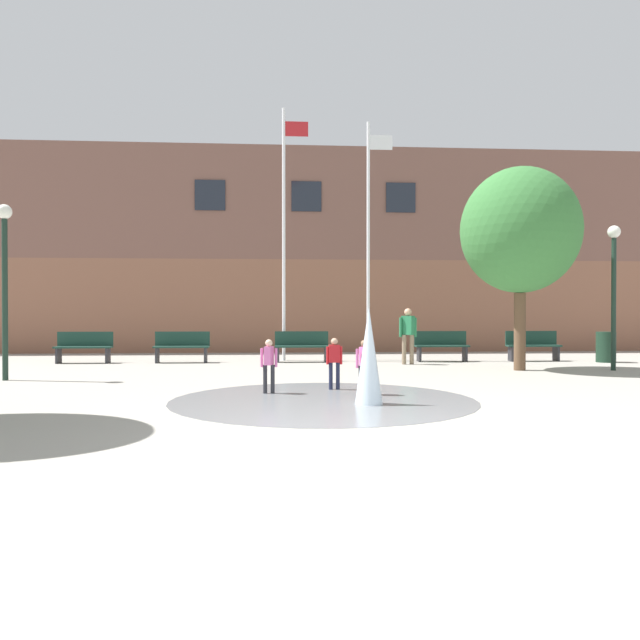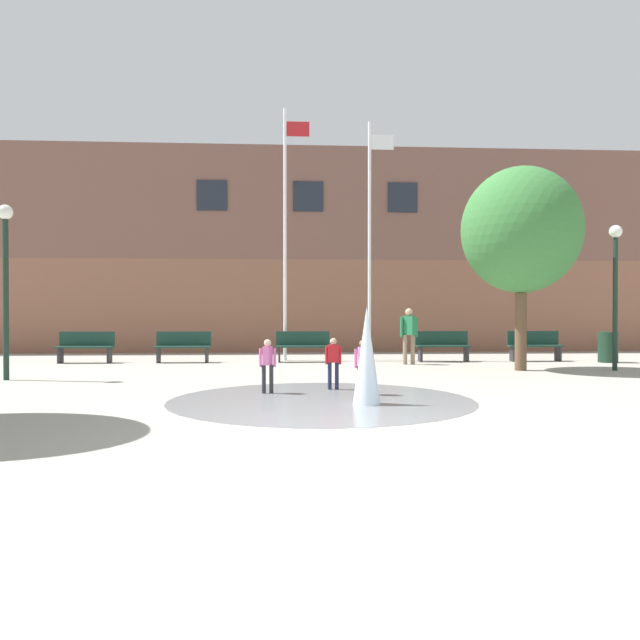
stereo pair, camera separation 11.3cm
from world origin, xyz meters
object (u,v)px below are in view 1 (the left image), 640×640
at_px(park_bench_left_of_flagpoles, 182,346).
at_px(street_tree_near_building, 520,231).
at_px(child_in_fountain, 334,359).
at_px(adult_in_red, 408,331).
at_px(lamp_post_right_lane, 614,275).
at_px(park_bench_far_right, 533,345).
at_px(park_bench_far_left, 84,347).
at_px(flagpole_right, 369,233).
at_px(trash_can, 606,347).
at_px(child_running, 364,363).
at_px(lamp_post_left_lane, 5,265).
at_px(park_bench_center, 302,346).
at_px(child_with_pink_shirt, 269,362).
at_px(flagpole_left, 285,227).
at_px(park_bench_near_trashcan, 441,345).

bearing_deg(park_bench_left_of_flagpoles, street_tree_near_building, -18.86).
height_order(child_in_fountain, adult_in_red, adult_in_red).
relative_size(park_bench_left_of_flagpoles, lamp_post_right_lane, 0.43).
bearing_deg(lamp_post_right_lane, park_bench_far_right, 104.03).
bearing_deg(park_bench_far_left, park_bench_left_of_flagpoles, -0.63).
bearing_deg(park_bench_left_of_flagpoles, flagpole_right, 6.29).
xyz_separation_m(park_bench_left_of_flagpoles, street_tree_near_building, (8.96, -3.06, 3.07)).
xyz_separation_m(flagpole_right, trash_can, (6.86, -1.37, -3.47)).
distance_m(child_running, adult_in_red, 6.78).
bearing_deg(flagpole_right, child_running, -99.12).
bearing_deg(lamp_post_left_lane, park_bench_left_of_flagpoles, 55.80).
distance_m(child_in_fountain, street_tree_near_building, 6.92).
xyz_separation_m(park_bench_far_left, trash_can, (15.32, -0.78, -0.03)).
distance_m(flagpole_right, lamp_post_right_lane, 7.04).
height_order(lamp_post_right_lane, street_tree_near_building, street_tree_near_building).
distance_m(park_bench_center, adult_in_red, 3.19).
height_order(park_bench_far_left, child_running, child_running).
bearing_deg(child_with_pink_shirt, lamp_post_right_lane, -47.34).
bearing_deg(street_tree_near_building, child_in_fountain, -144.53).
distance_m(child_with_pink_shirt, lamp_post_left_lane, 6.59).
distance_m(child_in_fountain, lamp_post_left_lane, 7.54).
bearing_deg(lamp_post_left_lane, child_running, -21.36).
bearing_deg(adult_in_red, park_bench_center, 23.35).
relative_size(park_bench_far_right, flagpole_right, 0.22).
relative_size(park_bench_left_of_flagpoles, adult_in_red, 1.01).
bearing_deg(trash_can, park_bench_left_of_flagpoles, 176.58).
bearing_deg(lamp_post_right_lane, flagpole_left, 154.99).
bearing_deg(child_running, trash_can, 114.87).
xyz_separation_m(flagpole_left, street_tree_near_building, (5.93, -3.68, -0.55)).
bearing_deg(park_bench_left_of_flagpoles, trash_can, -3.42).
distance_m(child_in_fountain, trash_can, 10.48).
xyz_separation_m(lamp_post_left_lane, lamp_post_right_lane, (14.44, 1.32, -0.08)).
bearing_deg(park_bench_center, adult_in_red, -19.50).
distance_m(park_bench_far_right, trash_can, 2.06).
distance_m(child_with_pink_shirt, trash_can, 11.78).
xyz_separation_m(park_bench_left_of_flagpoles, trash_can, (12.50, -0.75, -0.03)).
height_order(child_in_fountain, trash_can, child_in_fountain).
distance_m(child_running, lamp_post_left_lane, 8.22).
height_order(flagpole_left, street_tree_near_building, flagpole_left).
bearing_deg(street_tree_near_building, lamp_post_right_lane, -4.57).
distance_m(park_bench_near_trashcan, child_in_fountain, 7.68).
xyz_separation_m(park_bench_far_right, flagpole_right, (-4.90, 0.74, 3.44)).
bearing_deg(child_running, park_bench_far_left, -151.01).
relative_size(park_bench_left_of_flagpoles, park_bench_near_trashcan, 1.00).
bearing_deg(park_bench_near_trashcan, park_bench_far_right, -1.31).
relative_size(park_bench_far_left, trash_can, 1.78).
xyz_separation_m(child_running, child_with_pink_shirt, (-1.71, 0.31, 0.00)).
relative_size(lamp_post_right_lane, trash_can, 4.09).
bearing_deg(park_bench_far_left, child_with_pink_shirt, -52.86).
relative_size(park_bench_near_trashcan, adult_in_red, 1.01).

